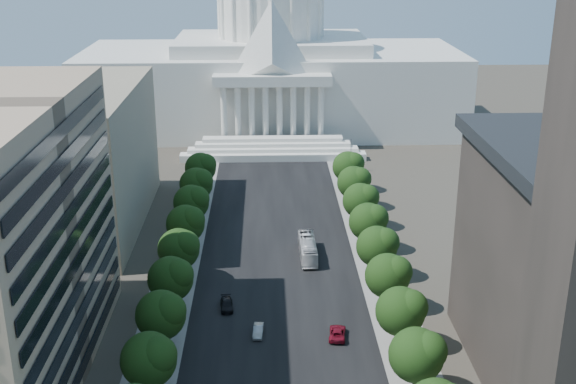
{
  "coord_description": "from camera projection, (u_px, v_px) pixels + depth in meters",
  "views": [
    {
      "loc": [
        -2.03,
        -47.67,
        59.68
      ],
      "look_at": [
        1.81,
        72.21,
        16.82
      ],
      "focal_mm": 45.0,
      "sensor_mm": 36.0,
      "label": 1
    }
  ],
  "objects": [
    {
      "name": "tree_r_f",
      "position": [
        379.0,
        245.0,
        130.98
      ],
      "size": [
        7.79,
        7.6,
        9.97
      ],
      "color": "#33261C",
      "rests_on": "ground"
    },
    {
      "name": "tree_r_h",
      "position": [
        362.0,
        200.0,
        153.56
      ],
      "size": [
        7.79,
        7.6,
        9.97
      ],
      "color": "#33261C",
      "rests_on": "ground"
    },
    {
      "name": "tree_r_c",
      "position": [
        419.0,
        354.0,
        97.09
      ],
      "size": [
        7.79,
        7.6,
        9.97
      ],
      "color": "#33261C",
      "rests_on": "ground"
    },
    {
      "name": "tree_l_h",
      "position": [
        193.0,
        202.0,
        152.48
      ],
      "size": [
        7.79,
        7.6,
        9.97
      ],
      "color": "#33261C",
      "rests_on": "ground"
    },
    {
      "name": "tree_r_e",
      "position": [
        390.0,
        275.0,
        119.68
      ],
      "size": [
        7.79,
        7.6,
        9.97
      ],
      "color": "#33261C",
      "rests_on": "ground"
    },
    {
      "name": "car_red",
      "position": [
        337.0,
        333.0,
        113.12
      ],
      "size": [
        3.21,
        5.72,
        1.51
      ],
      "primitive_type": "imported",
      "rotation": [
        0.0,
        0.0,
        3.01
      ],
      "color": "maroon",
      "rests_on": "ground"
    },
    {
      "name": "tree_l_i",
      "position": [
        197.0,
        183.0,
        163.77
      ],
      "size": [
        7.79,
        7.6,
        9.97
      ],
      "color": "#33261C",
      "rests_on": "ground"
    },
    {
      "name": "tree_l_g",
      "position": [
        187.0,
        223.0,
        141.18
      ],
      "size": [
        7.79,
        7.6,
        9.97
      ],
      "color": "#33261C",
      "rests_on": "ground"
    },
    {
      "name": "tree_l_e",
      "position": [
        172.0,
        278.0,
        118.6
      ],
      "size": [
        7.79,
        7.6,
        9.97
      ],
      "color": "#33261C",
      "rests_on": "ground"
    },
    {
      "name": "sidewalk_right",
      "position": [
        368.0,
        238.0,
        150.29
      ],
      "size": [
        8.0,
        260.0,
        0.02
      ],
      "primitive_type": "cube",
      "color": "gray",
      "rests_on": "ground"
    },
    {
      "name": "city_bus",
      "position": [
        308.0,
        249.0,
        141.0
      ],
      "size": [
        3.22,
        12.98,
        3.6
      ],
      "primitive_type": "imported",
      "rotation": [
        0.0,
        0.0,
        0.01
      ],
      "color": "silver",
      "rests_on": "ground"
    },
    {
      "name": "car_dark_b",
      "position": [
        227.0,
        305.0,
        121.78
      ],
      "size": [
        2.5,
        5.23,
        1.47
      ],
      "primitive_type": "imported",
      "rotation": [
        0.0,
        0.0,
        0.09
      ],
      "color": "black",
      "rests_on": "ground"
    },
    {
      "name": "streetlight_d",
      "position": [
        377.0,
        221.0,
        143.65
      ],
      "size": [
        2.61,
        0.44,
        9.0
      ],
      "color": "gray",
      "rests_on": "ground"
    },
    {
      "name": "streetlight_f",
      "position": [
        349.0,
        151.0,
        190.71
      ],
      "size": [
        2.61,
        0.44,
        9.0
      ],
      "color": "gray",
      "rests_on": "ground"
    },
    {
      "name": "office_block_left_far",
      "position": [
        49.0,
        158.0,
        152.64
      ],
      "size": [
        38.0,
        52.0,
        30.0
      ],
      "primitive_type": "cube",
      "color": "gray",
      "rests_on": "ground"
    },
    {
      "name": "capitol",
      "position": [
        271.0,
        65.0,
        232.29
      ],
      "size": [
        120.0,
        56.0,
        73.0
      ],
      "color": "white",
      "rests_on": "ground"
    },
    {
      "name": "streetlight_e",
      "position": [
        361.0,
        181.0,
        167.18
      ],
      "size": [
        2.61,
        0.44,
        9.0
      ],
      "color": "gray",
      "rests_on": "ground"
    },
    {
      "name": "car_silver",
      "position": [
        258.0,
        331.0,
        113.83
      ],
      "size": [
        1.83,
        4.47,
        1.44
      ],
      "primitive_type": "imported",
      "rotation": [
        0.0,
        0.0,
        -0.07
      ],
      "color": "#989B9F",
      "rests_on": "ground"
    },
    {
      "name": "tree_l_f",
      "position": [
        180.0,
        248.0,
        129.89
      ],
      "size": [
        7.79,
        7.6,
        9.97
      ],
      "color": "#33261C",
      "rests_on": "ground"
    },
    {
      "name": "road_asphalt",
      "position": [
        277.0,
        239.0,
        149.72
      ],
      "size": [
        30.0,
        260.0,
        0.01
      ],
      "primitive_type": "cube",
      "color": "black",
      "rests_on": "ground"
    },
    {
      "name": "tree_r_i",
      "position": [
        355.0,
        182.0,
        164.86
      ],
      "size": [
        7.79,
        7.6,
        9.97
      ],
      "color": "#33261C",
      "rests_on": "ground"
    },
    {
      "name": "tree_r_g",
      "position": [
        370.0,
        221.0,
        142.27
      ],
      "size": [
        7.79,
        7.6,
        9.97
      ],
      "color": "#33261C",
      "rests_on": "ground"
    },
    {
      "name": "tree_l_d",
      "position": [
        163.0,
        314.0,
        107.3
      ],
      "size": [
        7.79,
        7.6,
        9.97
      ],
      "color": "#33261C",
      "rests_on": "ground"
    },
    {
      "name": "tree_l_j",
      "position": [
        202.0,
        167.0,
        175.07
      ],
      "size": [
        7.79,
        7.6,
        9.97
      ],
      "color": "#33261C",
      "rests_on": "ground"
    },
    {
      "name": "tree_r_d",
      "position": [
        403.0,
        310.0,
        108.39
      ],
      "size": [
        7.79,
        7.6,
        9.97
      ],
      "color": "#33261C",
      "rests_on": "ground"
    },
    {
      "name": "streetlight_b",
      "position": [
        432.0,
        361.0,
        96.59
      ],
      "size": [
        2.61,
        0.44,
        9.0
      ],
      "color": "gray",
      "rests_on": "ground"
    },
    {
      "name": "tree_l_c",
      "position": [
        151.0,
        359.0,
        96.01
      ],
      "size": [
        7.79,
        7.6,
        9.97
      ],
      "color": "#33261C",
      "rests_on": "ground"
    },
    {
      "name": "sidewalk_left",
      "position": [
        185.0,
        241.0,
        149.15
      ],
      "size": [
        8.0,
        260.0,
        0.02
      ],
      "primitive_type": "cube",
      "color": "gray",
      "rests_on": "ground"
    },
    {
      "name": "tree_r_j",
      "position": [
        349.0,
        166.0,
        176.15
      ],
      "size": [
        7.79,
        7.6,
        9.97
      ],
      "color": "#33261C",
      "rests_on": "ground"
    },
    {
      "name": "streetlight_c",
      "position": [
        399.0,
        277.0,
        120.12
      ],
      "size": [
        2.61,
        0.44,
        9.0
      ],
      "color": "gray",
      "rests_on": "ground"
    }
  ]
}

